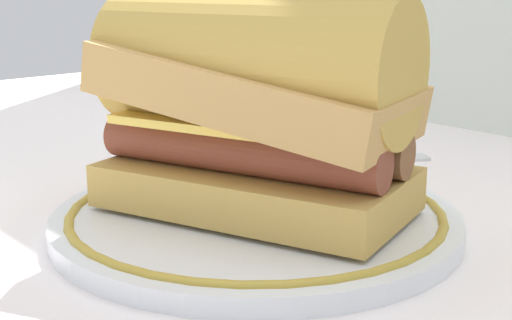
# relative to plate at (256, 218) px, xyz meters

# --- Properties ---
(ground_plane) EXTENTS (1.50, 1.50, 0.00)m
(ground_plane) POSITION_rel_plate_xyz_m (0.02, -0.02, -0.01)
(ground_plane) COLOR white
(plate) EXTENTS (0.25, 0.25, 0.01)m
(plate) POSITION_rel_plate_xyz_m (0.00, 0.00, 0.00)
(plate) COLOR white
(plate) RESTS_ON ground_plane
(sausage_sandwich) EXTENTS (0.21, 0.16, 0.13)m
(sausage_sandwich) POSITION_rel_plate_xyz_m (-0.00, -0.00, 0.07)
(sausage_sandwich) COLOR tan
(sausage_sandwich) RESTS_ON plate
(butter_knife) EXTENTS (0.09, 0.13, 0.01)m
(butter_knife) POSITION_rel_plate_xyz_m (-0.09, 0.16, -0.00)
(butter_knife) COLOR silver
(butter_knife) RESTS_ON ground_plane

